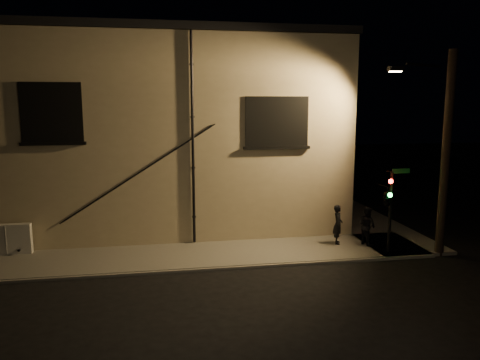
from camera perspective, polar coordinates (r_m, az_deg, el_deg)
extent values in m
plane|color=black|center=(16.78, 1.47, -10.64)|extent=(90.00, 90.00, 0.00)
cube|color=#5D5A53|center=(17.89, -9.10, -9.27)|extent=(20.00, 3.00, 0.12)
cube|color=#5D5A53|center=(25.98, 12.13, -3.43)|extent=(3.00, 16.00, 0.12)
cube|color=tan|center=(24.50, -9.64, 5.79)|extent=(16.00, 12.00, 8.50)
cube|color=black|center=(24.62, -9.93, 16.06)|extent=(16.20, 12.20, 0.30)
cube|color=black|center=(18.84, -21.98, 7.67)|extent=(2.20, 0.10, 2.20)
cube|color=black|center=(18.85, -21.97, 7.67)|extent=(1.98, 0.05, 1.98)
cube|color=black|center=(19.04, 4.51, 7.13)|extent=(2.60, 0.10, 2.00)
cube|color=#A5B28C|center=(19.05, 4.50, 7.13)|extent=(2.38, 0.05, 1.78)
cylinder|color=black|center=(18.47, -5.78, 4.89)|extent=(0.11, 0.11, 8.30)
cylinder|color=black|center=(18.63, -12.48, 0.70)|extent=(5.96, 0.04, 3.75)
cylinder|color=black|center=(18.61, -12.12, 0.89)|extent=(5.96, 0.04, 3.75)
cube|color=beige|center=(19.69, -26.54, -6.48)|extent=(1.75, 0.29, 1.15)
imported|color=black|center=(19.30, 11.84, -5.31)|extent=(0.53, 0.66, 1.58)
imported|color=black|center=(19.47, 15.23, -5.38)|extent=(0.78, 0.89, 1.54)
cylinder|color=black|center=(18.55, 17.83, -3.81)|extent=(0.12, 0.12, 3.07)
imported|color=black|center=(18.21, 17.49, -1.94)|extent=(0.41, 1.85, 0.74)
sphere|color=#FF140C|center=(17.96, 17.91, -0.16)|extent=(0.17, 0.17, 0.17)
sphere|color=#14FF3F|center=(18.05, 17.83, -1.76)|extent=(0.17, 0.17, 0.17)
cube|color=#0C4C1E|center=(18.43, 19.04, 1.05)|extent=(0.70, 0.03, 0.18)
cylinder|color=black|center=(18.87, 23.80, 2.74)|extent=(0.32, 0.32, 7.64)
cylinder|color=black|center=(18.85, 21.46, 12.92)|extent=(1.94, 1.05, 0.10)
cube|color=black|center=(18.93, 18.44, 12.74)|extent=(0.55, 0.28, 0.18)
cube|color=#FFC672|center=(18.93, 18.42, 12.44)|extent=(0.42, 0.20, 0.04)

